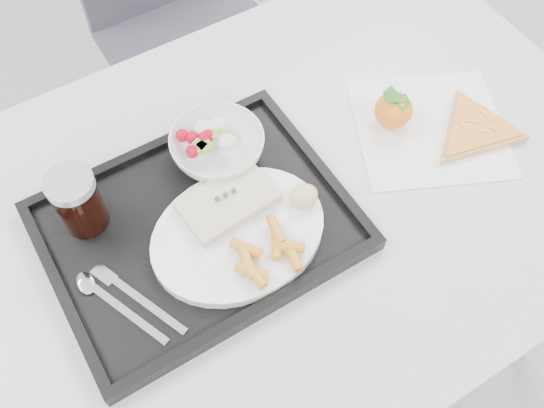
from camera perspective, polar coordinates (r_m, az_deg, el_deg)
table at (r=1.03m, az=0.28°, el=-1.18°), size 1.20×0.80×0.75m
chair at (r=1.62m, az=-8.76°, el=18.06°), size 0.42×0.42×0.93m
tray at (r=0.93m, az=-6.96°, el=-2.19°), size 0.45×0.35×0.03m
dinner_plate at (r=0.91m, az=-3.20°, el=-2.82°), size 0.27×0.27×0.02m
fish_fillet at (r=0.91m, az=-4.20°, el=0.21°), size 0.15×0.10×0.03m
bread_roll at (r=0.91m, az=2.99°, el=0.77°), size 0.05×0.04×0.03m
salad_bowl at (r=0.98m, az=-5.16°, el=5.41°), size 0.15×0.15×0.05m
cola_glass at (r=0.92m, az=-17.81°, el=0.28°), size 0.07×0.07×0.11m
cutlery at (r=0.90m, az=-14.44°, el=-8.40°), size 0.11×0.17×0.01m
napkin at (r=1.08m, az=14.62°, el=6.93°), size 0.33×0.32×0.00m
tangerine at (r=1.05m, az=11.37°, el=8.67°), size 0.07×0.07×0.07m
pizza_slice at (r=1.09m, az=18.59°, el=6.66°), size 0.24×0.24×0.02m
carrot_pile at (r=0.86m, az=-0.48°, el=-4.73°), size 0.11×0.10×0.02m
salad_contents at (r=0.98m, az=-6.07°, el=6.44°), size 0.09×0.08×0.03m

